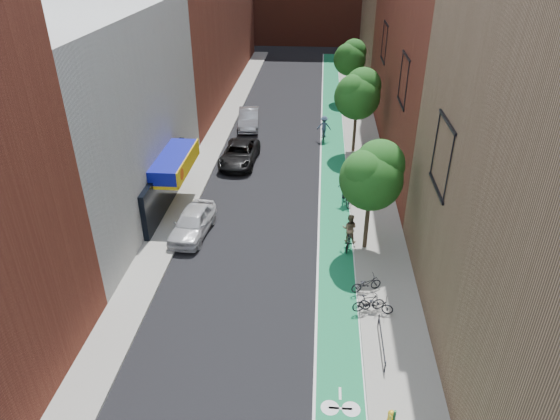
% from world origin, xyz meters
% --- Properties ---
extents(ground, '(160.00, 160.00, 0.00)m').
position_xyz_m(ground, '(0.00, 0.00, 0.00)').
color(ground, black).
rests_on(ground, ground).
extents(bike_lane, '(2.00, 68.00, 0.01)m').
position_xyz_m(bike_lane, '(4.00, 26.00, 0.01)').
color(bike_lane, '#14703F').
rests_on(bike_lane, ground).
extents(sidewalk_left, '(2.00, 68.00, 0.15)m').
position_xyz_m(sidewalk_left, '(-6.00, 26.00, 0.07)').
color(sidewalk_left, gray).
rests_on(sidewalk_left, ground).
extents(sidewalk_right, '(3.00, 68.00, 0.15)m').
position_xyz_m(sidewalk_right, '(6.50, 26.00, 0.07)').
color(sidewalk_right, gray).
rests_on(sidewalk_right, ground).
extents(building_left_white, '(8.00, 20.00, 12.00)m').
position_xyz_m(building_left_white, '(-11.00, 14.00, 6.00)').
color(building_left_white, silver).
rests_on(building_left_white, ground).
extents(building_right_mid_red, '(8.00, 28.00, 22.00)m').
position_xyz_m(building_right_mid_red, '(12.00, 26.00, 11.00)').
color(building_right_mid_red, maroon).
rests_on(building_right_mid_red, ground).
extents(tree_near, '(3.40, 3.36, 6.42)m').
position_xyz_m(tree_near, '(5.65, 10.02, 4.66)').
color(tree_near, '#332619').
rests_on(tree_near, ground).
extents(tree_mid, '(3.55, 3.53, 6.74)m').
position_xyz_m(tree_mid, '(5.65, 24.02, 4.89)').
color(tree_mid, '#332619').
rests_on(tree_mid, ground).
extents(tree_far, '(3.30, 3.25, 6.21)m').
position_xyz_m(tree_far, '(5.65, 38.02, 4.50)').
color(tree_far, '#332619').
rests_on(tree_far, ground).
extents(parked_car_white, '(2.31, 4.80, 1.58)m').
position_xyz_m(parked_car_white, '(-4.40, 10.74, 0.79)').
color(parked_car_white, silver).
rests_on(parked_car_white, ground).
extents(parked_car_black, '(2.77, 5.61, 1.53)m').
position_xyz_m(parked_car_black, '(-3.23, 21.12, 0.76)').
color(parked_car_black, black).
rests_on(parked_car_black, ground).
extents(parked_car_silver, '(2.26, 5.18, 1.65)m').
position_xyz_m(parked_car_silver, '(-3.58, 29.05, 0.83)').
color(parked_car_silver, gray).
rests_on(parked_car_silver, ground).
extents(cyclist_lane_near, '(0.96, 1.75, 2.09)m').
position_xyz_m(cyclist_lane_near, '(4.70, 10.08, 0.89)').
color(cyclist_lane_near, black).
rests_on(cyclist_lane_near, ground).
extents(cyclist_lane_mid, '(1.14, 1.98, 2.18)m').
position_xyz_m(cyclist_lane_mid, '(4.70, 15.26, 0.82)').
color(cyclist_lane_mid, black).
rests_on(cyclist_lane_mid, ground).
extents(cyclist_lane_far, '(1.17, 1.69, 2.15)m').
position_xyz_m(cyclist_lane_far, '(3.20, 26.42, 0.98)').
color(cyclist_lane_far, black).
rests_on(cyclist_lane_far, ground).
extents(parked_bike_near, '(1.68, 0.88, 0.84)m').
position_xyz_m(parked_bike_near, '(5.76, 4.49, 0.57)').
color(parked_bike_near, black).
rests_on(parked_bike_near, sidewalk_right).
extents(parked_bike_mid, '(1.64, 0.84, 0.95)m').
position_xyz_m(parked_bike_mid, '(5.40, 4.53, 0.62)').
color(parked_bike_mid, black).
rests_on(parked_bike_mid, sidewalk_right).
extents(parked_bike_far, '(1.69, 1.12, 0.84)m').
position_xyz_m(parked_bike_far, '(5.40, 6.03, 0.57)').
color(parked_bike_far, black).
rests_on(parked_bike_far, sidewalk_right).
extents(fire_hydrant, '(0.27, 0.27, 0.77)m').
position_xyz_m(fire_hydrant, '(5.75, -1.70, 0.56)').
color(fire_hydrant, gold).
rests_on(fire_hydrant, sidewalk_right).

